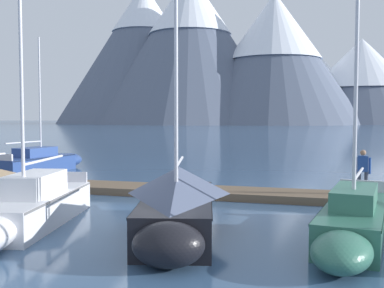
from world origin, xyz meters
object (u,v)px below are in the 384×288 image
Objects in this scene: sailboat_mid_dock_port at (29,208)px; sailboat_far_berth at (353,221)px; sailboat_mid_dock_starboard at (178,203)px; person_on_dock at (363,169)px; sailboat_nearest_berth at (42,161)px.

sailboat_far_berth reaches higher than sailboat_mid_dock_port.
sailboat_far_berth is at bearing 1.34° from sailboat_mid_dock_starboard.
person_on_dock is (5.64, 6.25, 0.39)m from sailboat_mid_dock_starboard.
sailboat_nearest_berth is 0.90× the size of sailboat_mid_dock_port.
sailboat_nearest_berth reaches higher than person_on_dock.
sailboat_mid_dock_starboard is at bearing -132.04° from person_on_dock.
sailboat_mid_dock_starboard reaches higher than sailboat_far_berth.
person_on_dock is at bearing 33.52° from sailboat_mid_dock_port.
sailboat_mid_dock_port is 8.99m from sailboat_far_berth.
sailboat_nearest_berth is at bearing 133.05° from sailboat_mid_dock_starboard.
sailboat_nearest_berth is at bearing 142.78° from sailboat_far_berth.
sailboat_mid_dock_port is (7.26, -12.80, 0.03)m from sailboat_nearest_berth.
sailboat_far_berth is 6.27m from person_on_dock.
sailboat_far_berth is (16.23, -12.33, -0.02)m from sailboat_nearest_berth.
sailboat_far_berth is (8.97, 0.48, -0.04)m from sailboat_mid_dock_port.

